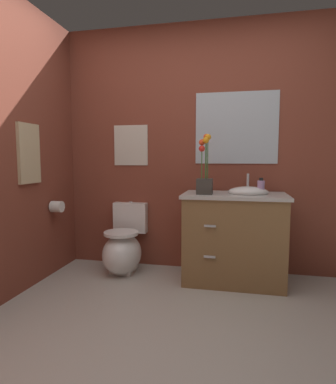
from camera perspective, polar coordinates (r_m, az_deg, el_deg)
name	(u,v)px	position (r m, az deg, el deg)	size (l,w,h in m)	color
ground_plane	(159,356)	(2.11, -1.66, -27.10)	(9.11, 9.11, 0.00)	#B2ADA3
wall_back	(215,149)	(3.32, 8.31, 7.62)	(4.25, 0.05, 2.50)	brown
toilet	(124,248)	(3.34, -7.88, -9.86)	(0.38, 0.59, 0.69)	white
vanity_cabinet	(234,237)	(3.08, 11.64, -7.78)	(0.94, 0.56, 1.01)	brown
flower_vase	(205,175)	(2.92, 6.53, 3.00)	(0.14, 0.14, 0.54)	#38332D
soap_bottle	(261,187)	(2.98, 16.16, 0.83)	(0.06, 0.06, 0.15)	#B28CBF
wall_poster	(131,145)	(3.47, -6.61, 8.22)	(0.37, 0.01, 0.42)	beige
wall_mirror	(236,128)	(3.30, 12.02, 11.05)	(0.80, 0.01, 0.70)	#B2BCC6
hanging_towel	(29,154)	(3.06, -23.45, 6.27)	(0.03, 0.28, 0.52)	tan
toilet_paper_roll	(57,207)	(3.34, -19.10, -2.47)	(0.11, 0.11, 0.11)	white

